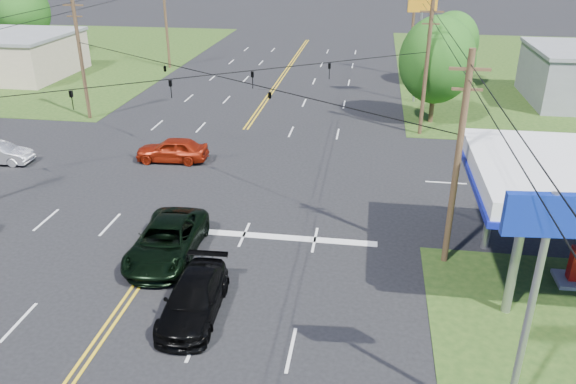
% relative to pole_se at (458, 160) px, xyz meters
% --- Properties ---
extents(ground, '(280.00, 280.00, 0.00)m').
position_rel_pole_se_xyz_m(ground, '(-13.00, 9.00, -4.92)').
color(ground, black).
rests_on(ground, ground).
extents(grass_nw, '(46.00, 48.00, 0.03)m').
position_rel_pole_se_xyz_m(grass_nw, '(-48.00, 41.00, -4.92)').
color(grass_nw, '#203F14').
rests_on(grass_nw, ground).
extents(stop_bar, '(10.00, 0.50, 0.02)m').
position_rel_pole_se_xyz_m(stop_bar, '(-8.00, 1.00, -4.92)').
color(stop_bar, silver).
rests_on(stop_bar, ground).
extents(pole_se, '(1.60, 0.28, 9.50)m').
position_rel_pole_se_xyz_m(pole_se, '(0.00, 0.00, 0.00)').
color(pole_se, '#40321B').
rests_on(pole_se, ground).
extents(pole_nw, '(1.60, 0.28, 9.50)m').
position_rel_pole_se_xyz_m(pole_nw, '(-26.00, 18.00, 0.00)').
color(pole_nw, '#40321B').
rests_on(pole_nw, ground).
extents(pole_ne, '(1.60, 0.28, 9.50)m').
position_rel_pole_se_xyz_m(pole_ne, '(0.00, 18.00, 0.00)').
color(pole_ne, '#40321B').
rests_on(pole_ne, ground).
extents(pole_left_far, '(1.60, 0.28, 10.00)m').
position_rel_pole_se_xyz_m(pole_left_far, '(-26.00, 37.00, 0.25)').
color(pole_left_far, '#40321B').
rests_on(pole_left_far, ground).
extents(pole_right_far, '(1.60, 0.28, 10.00)m').
position_rel_pole_se_xyz_m(pole_right_far, '(0.00, 37.00, 0.25)').
color(pole_right_far, '#40321B').
rests_on(pole_right_far, ground).
extents(span_wire_signals, '(26.00, 18.00, 1.13)m').
position_rel_pole_se_xyz_m(span_wire_signals, '(-13.00, 9.00, 1.08)').
color(span_wire_signals, black).
rests_on(span_wire_signals, ground).
extents(power_lines, '(26.04, 100.00, 0.64)m').
position_rel_pole_se_xyz_m(power_lines, '(-13.00, 7.00, 3.68)').
color(power_lines, black).
rests_on(power_lines, ground).
extents(tree_right_a, '(5.70, 5.70, 8.18)m').
position_rel_pole_se_xyz_m(tree_right_a, '(1.00, 21.00, -0.05)').
color(tree_right_a, '#40321B').
rests_on(tree_right_a, ground).
extents(tree_right_b, '(4.94, 4.94, 7.09)m').
position_rel_pole_se_xyz_m(tree_right_b, '(3.50, 33.00, -0.70)').
color(tree_right_b, '#40321B').
rests_on(tree_right_b, ground).
extents(tree_far_l, '(6.08, 6.08, 8.72)m').
position_rel_pole_se_xyz_m(tree_far_l, '(-45.00, 41.00, 0.28)').
color(tree_far_l, '#40321B').
rests_on(tree_far_l, ground).
extents(pickup_dkgreen, '(2.97, 6.02, 1.64)m').
position_rel_pole_se_xyz_m(pickup_dkgreen, '(-12.50, -1.51, -4.09)').
color(pickup_dkgreen, black).
rests_on(pickup_dkgreen, ground).
extents(suv_black, '(2.23, 5.08, 1.45)m').
position_rel_pole_se_xyz_m(suv_black, '(-10.00, -5.49, -4.19)').
color(suv_black, black).
rests_on(suv_black, ground).
extents(sedan_silver, '(4.15, 1.54, 1.35)m').
position_rel_pole_se_xyz_m(sedan_silver, '(-27.13, 8.00, -4.24)').
color(sedan_silver, '#AEAEB3').
rests_on(sedan_silver, ground).
extents(sedan_red, '(4.71, 2.11, 1.57)m').
position_rel_pole_se_xyz_m(sedan_red, '(-16.27, 10.00, -4.13)').
color(sedan_red, maroon).
rests_on(sedan_red, ground).
extents(polesign_se, '(2.30, 0.44, 7.81)m').
position_rel_pole_se_xyz_m(polesign_se, '(0.80, -9.56, 1.23)').
color(polesign_se, '#A5A5AA').
rests_on(polesign_se, ground).
extents(polesign_ne, '(2.42, 0.78, 8.82)m').
position_rel_pole_se_xyz_m(polesign_ne, '(0.00, 26.88, 2.07)').
color(polesign_ne, '#A5A5AA').
rests_on(polesign_ne, ground).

